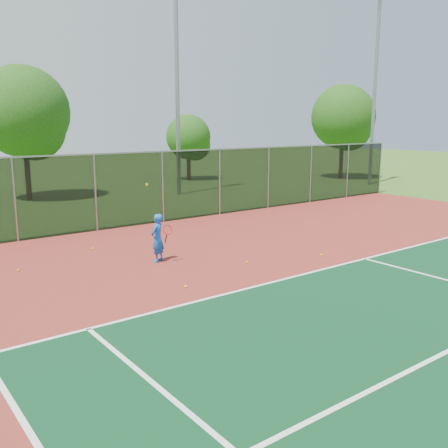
# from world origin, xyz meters

# --- Properties ---
(ground) EXTENTS (120.00, 120.00, 0.00)m
(ground) POSITION_xyz_m (0.00, 0.00, 0.00)
(ground) COLOR #32601B
(ground) RESTS_ON ground
(court_apron) EXTENTS (30.00, 20.00, 0.02)m
(court_apron) POSITION_xyz_m (0.00, 2.00, 0.01)
(court_apron) COLOR maroon
(court_apron) RESTS_ON ground
(fence_back) EXTENTS (30.00, 0.06, 3.03)m
(fence_back) POSITION_xyz_m (0.00, 12.00, 1.56)
(fence_back) COLOR black
(fence_back) RESTS_ON court_apron
(tennis_player) EXTENTS (0.65, 0.71, 2.41)m
(tennis_player) POSITION_xyz_m (-3.30, 6.63, 0.76)
(tennis_player) COLOR blue
(tennis_player) RESTS_ON court_apron
(practice_ball_0) EXTENTS (0.07, 0.07, 0.07)m
(practice_ball_0) POSITION_xyz_m (1.19, 4.07, 0.06)
(practice_ball_0) COLOR yellow
(practice_ball_0) RESTS_ON court_apron
(practice_ball_1) EXTENTS (0.07, 0.07, 0.07)m
(practice_ball_1) POSITION_xyz_m (-1.24, 4.86, 0.06)
(practice_ball_1) COLOR yellow
(practice_ball_1) RESTS_ON court_apron
(practice_ball_2) EXTENTS (0.07, 0.07, 0.07)m
(practice_ball_2) POSITION_xyz_m (-3.97, 4.01, 0.06)
(practice_ball_2) COLOR yellow
(practice_ball_2) RESTS_ON court_apron
(practice_ball_3) EXTENTS (0.07, 0.07, 0.07)m
(practice_ball_3) POSITION_xyz_m (-7.02, 8.13, 0.06)
(practice_ball_3) COLOR yellow
(practice_ball_3) RESTS_ON court_apron
(practice_ball_4) EXTENTS (0.07, 0.07, 0.07)m
(practice_ball_4) POSITION_xyz_m (-4.31, 9.25, 0.06)
(practice_ball_4) COLOR yellow
(practice_ball_4) RESTS_ON court_apron
(floodlight_n) EXTENTS (0.90, 0.40, 12.42)m
(floodlight_n) POSITION_xyz_m (5.06, 18.87, 6.99)
(floodlight_n) COLOR gray
(floodlight_n) RESTS_ON ground
(floodlight_ne) EXTENTS (0.90, 0.40, 12.42)m
(floodlight_ne) POSITION_xyz_m (18.20, 15.10, 6.99)
(floodlight_ne) COLOR gray
(floodlight_ne) RESTS_ON ground
(tree_back_left) EXTENTS (4.94, 4.94, 7.26)m
(tree_back_left) POSITION_xyz_m (-2.59, 22.07, 4.56)
(tree_back_left) COLOR #3C2615
(tree_back_left) RESTS_ON ground
(tree_back_mid) EXTENTS (3.28, 3.28, 4.82)m
(tree_back_mid) POSITION_xyz_m (9.85, 24.96, 3.02)
(tree_back_mid) COLOR #3C2615
(tree_back_mid) RESTS_ON ground
(tree_back_right) EXTENTS (4.79, 4.79, 7.03)m
(tree_back_right) POSITION_xyz_m (19.72, 18.80, 4.41)
(tree_back_right) COLOR #3C2615
(tree_back_right) RESTS_ON ground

